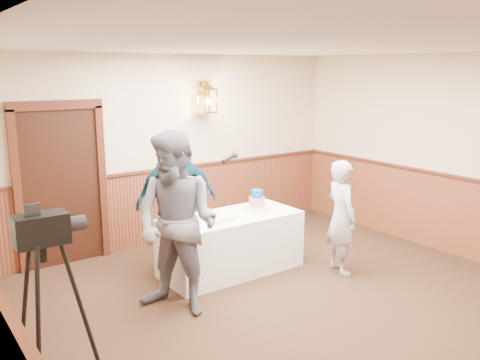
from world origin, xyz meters
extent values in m
plane|color=#321C13|center=(0.00, 0.00, 0.00)|extent=(7.00, 7.00, 0.00)
cube|color=beige|center=(0.00, 3.50, 1.40)|extent=(6.00, 0.02, 2.80)
cube|color=white|center=(0.00, 0.00, 2.80)|extent=(6.00, 7.00, 0.02)
cube|color=#592319|center=(0.00, 3.48, 0.55)|extent=(5.98, 0.04, 1.10)
cube|color=#492013|center=(0.00, 3.46, 1.12)|extent=(5.98, 0.07, 0.04)
cube|color=black|center=(-1.60, 3.45, 1.05)|extent=(1.00, 0.06, 2.10)
cube|color=white|center=(0.05, 1.90, 0.38)|extent=(1.80, 0.80, 0.75)
cube|color=#FFF9C4|center=(0.48, 1.91, 0.78)|extent=(0.32, 0.32, 0.05)
cylinder|color=#B30F11|center=(0.48, 1.91, 0.86)|extent=(0.21, 0.21, 0.12)
cylinder|color=#0F4597|center=(0.48, 1.91, 0.97)|extent=(0.15, 0.15, 0.10)
cube|color=#FFF398|center=(-0.20, 1.78, 0.78)|extent=(0.34, 0.28, 0.06)
cube|color=#C0EAA5|center=(-0.67, 1.95, 0.79)|extent=(0.32, 0.27, 0.07)
imported|color=slate|center=(-1.04, 1.31, 0.99)|extent=(1.12, 1.20, 1.97)
cylinder|color=black|center=(-0.12, 1.70, 1.53)|extent=(0.23, 0.12, 0.09)
sphere|color=black|center=(0.01, 1.74, 1.56)|extent=(0.08, 0.08, 0.08)
imported|color=#A8A9AF|center=(1.18, 1.07, 0.74)|extent=(0.48, 0.61, 1.47)
imported|color=#0A324C|center=(-0.44, 2.41, 0.91)|extent=(1.13, 0.63, 1.82)
cube|color=black|center=(-2.60, 0.47, 1.44)|extent=(0.38, 0.21, 0.23)
cylinder|color=black|center=(-2.35, 0.46, 1.44)|extent=(0.15, 0.12, 0.11)
camera|label=1|loc=(-3.47, -3.23, 2.57)|focal=38.00mm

